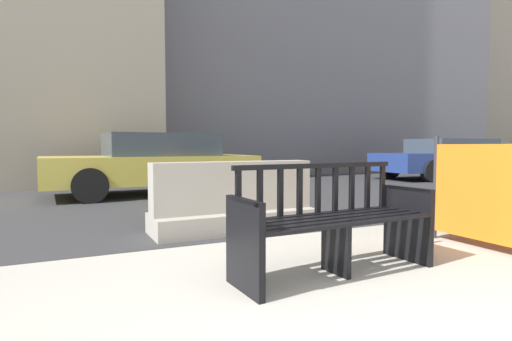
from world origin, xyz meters
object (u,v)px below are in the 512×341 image
car_sedan_mid (447,158)px  car_taxi_near (155,163)px  street_bench (334,224)px  jersey_barrier_centre (234,202)px

car_sedan_mid → car_taxi_near: bearing=-178.5°
street_bench → car_sedan_mid: bearing=34.9°
car_taxi_near → car_sedan_mid: car_taxi_near is taller
jersey_barrier_centre → car_taxi_near: bearing=91.9°
car_sedan_mid → street_bench: bearing=-145.1°
jersey_barrier_centre → car_sedan_mid: bearing=25.8°
street_bench → car_sedan_mid: 11.01m
street_bench → jersey_barrier_centre: bearing=93.2°
jersey_barrier_centre → car_taxi_near: 4.20m
street_bench → car_sedan_mid: size_ratio=0.35×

